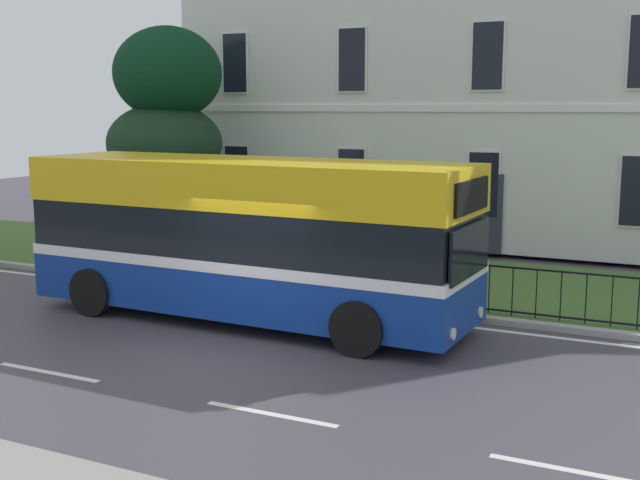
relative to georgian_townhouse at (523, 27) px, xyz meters
The scene contains 6 objects.
ground_plane 15.58m from the georgian_townhouse, 96.53° to the right, with size 60.00×56.00×0.18m.
georgian_townhouse is the anchor object (origin of this frame).
iron_verge_railing 12.29m from the georgian_townhouse, 90.00° to the right, with size 12.75×0.04×0.97m.
evergreen_tree 11.70m from the georgian_townhouse, 141.99° to the right, with size 3.88×3.88×6.52m.
single_decker_bus 13.92m from the georgian_townhouse, 100.73° to the right, with size 8.93×2.84×3.12m.
litter_bin 12.23m from the georgian_townhouse, 105.92° to the right, with size 0.47×0.47×1.01m.
Camera 1 is at (7.10, -10.81, 4.11)m, focal length 45.02 mm.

